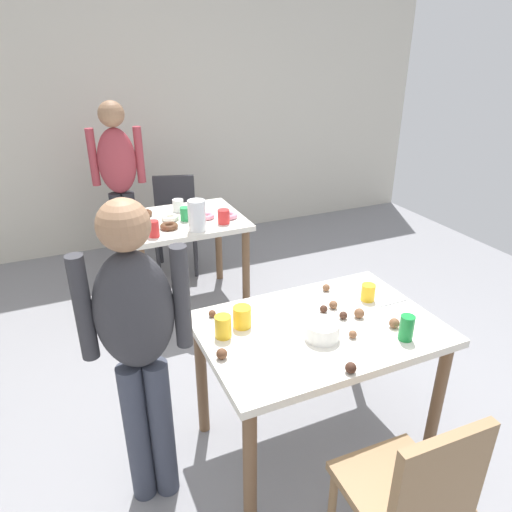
# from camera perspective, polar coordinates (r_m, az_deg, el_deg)

# --- Properties ---
(ground_plane) EXTENTS (6.40, 6.40, 0.00)m
(ground_plane) POSITION_cam_1_polar(r_m,az_deg,el_deg) (2.78, 4.47, -21.48)
(ground_plane) COLOR gray
(wall_back) EXTENTS (6.40, 0.10, 2.60)m
(wall_back) POSITION_cam_1_polar(r_m,az_deg,el_deg) (5.01, -13.21, 16.08)
(wall_back) COLOR beige
(wall_back) RESTS_ON ground_plane
(dining_table_near) EXTENTS (1.14, 0.78, 0.75)m
(dining_table_near) POSITION_cam_1_polar(r_m,az_deg,el_deg) (2.36, 7.61, -10.51)
(dining_table_near) COLOR silver
(dining_table_near) RESTS_ON ground_plane
(dining_table_far) EXTENTS (0.91, 0.75, 0.75)m
(dining_table_far) POSITION_cam_1_polar(r_m,az_deg,el_deg) (3.72, -8.83, 2.77)
(dining_table_far) COLOR silver
(dining_table_far) RESTS_ON ground_plane
(chair_near_table) EXTENTS (0.41, 0.41, 0.87)m
(chair_near_table) POSITION_cam_1_polar(r_m,az_deg,el_deg) (2.00, 18.54, -25.66)
(chair_near_table) COLOR olive
(chair_near_table) RESTS_ON ground_plane
(chair_far_table) EXTENTS (0.50, 0.50, 0.87)m
(chair_far_table) POSITION_cam_1_polar(r_m,az_deg,el_deg) (4.45, -9.79, 4.63)
(chair_far_table) COLOR #2D2D33
(chair_far_table) RESTS_ON ground_plane
(person_girl_near) EXTENTS (0.46, 0.26, 1.49)m
(person_girl_near) POSITION_cam_1_polar(r_m,az_deg,el_deg) (2.01, -14.20, -9.72)
(person_girl_near) COLOR #383D4C
(person_girl_near) RESTS_ON ground_plane
(person_adult_far) EXTENTS (0.46, 0.25, 1.57)m
(person_adult_far) POSITION_cam_1_polar(r_m,az_deg,el_deg) (4.25, -16.37, 9.34)
(person_adult_far) COLOR #28282D
(person_adult_far) RESTS_ON ground_plane
(mixing_bowl) EXTENTS (0.16, 0.16, 0.08)m
(mixing_bowl) POSITION_cam_1_polar(r_m,az_deg,el_deg) (2.20, 8.04, -8.97)
(mixing_bowl) COLOR white
(mixing_bowl) RESTS_ON dining_table_near
(soda_can) EXTENTS (0.07, 0.07, 0.12)m
(soda_can) POSITION_cam_1_polar(r_m,az_deg,el_deg) (2.26, 17.88, -8.33)
(soda_can) COLOR #198438
(soda_can) RESTS_ON dining_table_near
(fork_near) EXTENTS (0.17, 0.02, 0.01)m
(fork_near) POSITION_cam_1_polar(r_m,az_deg,el_deg) (2.57, 16.43, -5.46)
(fork_near) COLOR silver
(fork_near) RESTS_ON dining_table_near
(cup_near_0) EXTENTS (0.09, 0.09, 0.10)m
(cup_near_0) POSITION_cam_1_polar(r_m,az_deg,el_deg) (2.25, -1.70, -7.43)
(cup_near_0) COLOR yellow
(cup_near_0) RESTS_ON dining_table_near
(cup_near_1) EXTENTS (0.07, 0.07, 0.09)m
(cup_near_1) POSITION_cam_1_polar(r_m,az_deg,el_deg) (2.54, 13.50, -4.33)
(cup_near_1) COLOR yellow
(cup_near_1) RESTS_ON dining_table_near
(cup_near_2) EXTENTS (0.08, 0.08, 0.11)m
(cup_near_2) POSITION_cam_1_polar(r_m,az_deg,el_deg) (2.18, -4.03, -8.58)
(cup_near_2) COLOR yellow
(cup_near_2) RESTS_ON dining_table_near
(cake_ball_0) EXTENTS (0.04, 0.04, 0.04)m
(cake_ball_0) POSITION_cam_1_polar(r_m,az_deg,el_deg) (2.23, 11.72, -9.33)
(cake_ball_0) COLOR brown
(cake_ball_0) RESTS_ON dining_table_near
(cake_ball_1) EXTENTS (0.05, 0.05, 0.05)m
(cake_ball_1) POSITION_cam_1_polar(r_m,az_deg,el_deg) (2.06, -4.20, -11.81)
(cake_ball_1) COLOR brown
(cake_ball_1) RESTS_ON dining_table_near
(cake_ball_2) EXTENTS (0.04, 0.04, 0.04)m
(cake_ball_2) POSITION_cam_1_polar(r_m,az_deg,el_deg) (2.35, -5.36, -7.00)
(cake_ball_2) COLOR brown
(cake_ball_2) RESTS_ON dining_table_near
(cake_ball_3) EXTENTS (0.04, 0.04, 0.04)m
(cake_ball_3) POSITION_cam_1_polar(r_m,az_deg,el_deg) (2.36, 10.59, -7.13)
(cake_ball_3) COLOR #3D2319
(cake_ball_3) RESTS_ON dining_table_near
(cake_ball_4) EXTENTS (0.05, 0.05, 0.05)m
(cake_ball_4) POSITION_cam_1_polar(r_m,az_deg,el_deg) (2.30, -4.01, -7.52)
(cake_ball_4) COLOR brown
(cake_ball_4) RESTS_ON dining_table_near
(cake_ball_5) EXTENTS (0.05, 0.05, 0.05)m
(cake_ball_5) POSITION_cam_1_polar(r_m,az_deg,el_deg) (2.38, 12.47, -6.83)
(cake_ball_5) COLOR brown
(cake_ball_5) RESTS_ON dining_table_near
(cake_ball_6) EXTENTS (0.04, 0.04, 0.04)m
(cake_ball_6) POSITION_cam_1_polar(r_m,az_deg,el_deg) (2.40, 8.24, -6.41)
(cake_ball_6) COLOR #3D2319
(cake_ball_6) RESTS_ON dining_table_near
(cake_ball_7) EXTENTS (0.04, 0.04, 0.04)m
(cake_ball_7) POSITION_cam_1_polar(r_m,az_deg,el_deg) (2.44, 9.40, -5.88)
(cake_ball_7) COLOR brown
(cake_ball_7) RESTS_ON dining_table_near
(cake_ball_8) EXTENTS (0.05, 0.05, 0.05)m
(cake_ball_8) POSITION_cam_1_polar(r_m,az_deg,el_deg) (2.35, 16.50, -7.85)
(cake_ball_8) COLOR brown
(cake_ball_8) RESTS_ON dining_table_near
(cake_ball_9) EXTENTS (0.05, 0.05, 0.05)m
(cake_ball_9) POSITION_cam_1_polar(r_m,az_deg,el_deg) (2.02, 11.47, -13.21)
(cake_ball_9) COLOR #3D2319
(cake_ball_9) RESTS_ON dining_table_near
(cake_ball_10) EXTENTS (0.04, 0.04, 0.04)m
(cake_ball_10) POSITION_cam_1_polar(r_m,az_deg,el_deg) (2.60, 8.55, -3.83)
(cake_ball_10) COLOR brown
(cake_ball_10) RESTS_ON dining_table_near
(cake_ball_11) EXTENTS (0.04, 0.04, 0.04)m
(cake_ball_11) POSITION_cam_1_polar(r_m,az_deg,el_deg) (2.64, 13.58, -3.70)
(cake_ball_11) COLOR #3D2319
(cake_ball_11) RESTS_ON dining_table_near
(pitcher_far) EXTENTS (0.13, 0.13, 0.23)m
(pitcher_far) POSITION_cam_1_polar(r_m,az_deg,el_deg) (3.39, -7.23, 4.93)
(pitcher_far) COLOR white
(pitcher_far) RESTS_ON dining_table_far
(cup_far_0) EXTENTS (0.08, 0.08, 0.12)m
(cup_far_0) POSITION_cam_1_polar(r_m,az_deg,el_deg) (3.34, -12.35, 3.25)
(cup_far_0) COLOR red
(cup_far_0) RESTS_ON dining_table_far
(cup_far_1) EXTENTS (0.09, 0.09, 0.10)m
(cup_far_1) POSITION_cam_1_polar(r_m,az_deg,el_deg) (3.83, -9.47, 6.11)
(cup_far_1) COLOR white
(cup_far_1) RESTS_ON dining_table_far
(cup_far_2) EXTENTS (0.08, 0.08, 0.10)m
(cup_far_2) POSITION_cam_1_polar(r_m,az_deg,el_deg) (3.62, -8.58, 5.11)
(cup_far_2) COLOR green
(cup_far_2) RESTS_ON dining_table_far
(cup_far_3) EXTENTS (0.09, 0.09, 0.11)m
(cup_far_3) POSITION_cam_1_polar(r_m,az_deg,el_deg) (3.52, -3.96, 4.81)
(cup_far_3) COLOR red
(cup_far_3) RESTS_ON dining_table_far
(donut_far_0) EXTENTS (0.11, 0.11, 0.03)m
(donut_far_0) POSITION_cam_1_polar(r_m,az_deg,el_deg) (3.56, -14.66, 3.62)
(donut_far_0) COLOR gold
(donut_far_0) RESTS_ON dining_table_far
(donut_far_1) EXTENTS (0.13, 0.13, 0.04)m
(donut_far_1) POSITION_cam_1_polar(r_m,az_deg,el_deg) (3.48, -10.55, 3.59)
(donut_far_1) COLOR brown
(donut_far_1) RESTS_ON dining_table_far
(donut_far_2) EXTENTS (0.13, 0.13, 0.04)m
(donut_far_2) POSITION_cam_1_polar(r_m,az_deg,el_deg) (3.65, -10.42, 4.63)
(donut_far_2) COLOR white
(donut_far_2) RESTS_ON dining_table_far
(donut_far_3) EXTENTS (0.13, 0.13, 0.04)m
(donut_far_3) POSITION_cam_1_polar(r_m,az_deg,el_deg) (3.64, -3.33, 4.92)
(donut_far_3) COLOR pink
(donut_far_3) RESTS_ON dining_table_far
(donut_far_4) EXTENTS (0.12, 0.12, 0.04)m
(donut_far_4) POSITION_cam_1_polar(r_m,az_deg,el_deg) (3.65, -6.05, 4.85)
(donut_far_4) COLOR pink
(donut_far_4) RESTS_ON dining_table_far
(donut_far_5) EXTENTS (0.14, 0.14, 0.04)m
(donut_far_5) POSITION_cam_1_polar(r_m,az_deg,el_deg) (3.78, -13.58, 5.07)
(donut_far_5) COLOR brown
(donut_far_5) RESTS_ON dining_table_far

